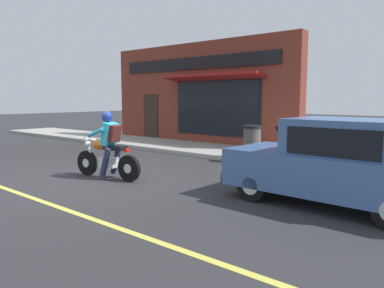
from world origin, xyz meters
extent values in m
plane|color=#2B2B2D|center=(0.00, 0.00, 0.00)|extent=(80.00, 80.00, 0.00)
cube|color=#9E9B93|center=(5.46, 3.00, 0.07)|extent=(2.60, 22.00, 0.14)
cube|color=maroon|center=(7.01, 2.49, 2.10)|extent=(0.50, 9.31, 4.20)
cube|color=black|center=(6.74, 1.32, 1.55)|extent=(0.04, 3.91, 2.10)
cube|color=black|center=(6.76, 1.32, 1.55)|extent=(0.02, 4.10, 2.20)
cube|color=#2D2319|center=(6.74, 5.05, 1.05)|extent=(0.04, 0.90, 2.10)
cube|color=maroon|center=(6.41, 1.32, 2.75)|extent=(0.81, 4.47, 0.24)
cube|color=black|center=(6.73, 2.49, 3.35)|extent=(0.06, 7.91, 0.50)
cylinder|color=black|center=(0.19, 0.47, 0.31)|extent=(0.18, 0.63, 0.62)
cylinder|color=silver|center=(0.19, 0.47, 0.31)|extent=(0.15, 0.23, 0.22)
cylinder|color=black|center=(0.38, -0.92, 0.31)|extent=(0.18, 0.63, 0.62)
cylinder|color=silver|center=(0.38, -0.92, 0.31)|extent=(0.15, 0.23, 0.22)
cube|color=silver|center=(0.30, -0.27, 0.39)|extent=(0.33, 0.43, 0.24)
ellipsoid|color=orange|center=(0.26, -0.03, 0.80)|extent=(0.37, 0.56, 0.24)
cube|color=black|center=(0.33, -0.50, 0.76)|extent=(0.33, 0.59, 0.10)
cylinder|color=silver|center=(0.21, 0.37, 0.62)|extent=(0.11, 0.33, 0.68)
cylinder|color=silver|center=(0.22, 0.25, 0.91)|extent=(0.56, 0.11, 0.04)
sphere|color=silver|center=(0.20, 0.42, 0.79)|extent=(0.16, 0.16, 0.16)
cylinder|color=silver|center=(0.51, -0.65, 0.29)|extent=(0.15, 0.56, 0.08)
cube|color=red|center=(0.38, -0.87, 0.73)|extent=(0.13, 0.08, 0.08)
cylinder|color=#282D4C|center=(0.13, -0.37, 0.43)|extent=(0.19, 0.37, 0.71)
cylinder|color=#282D4C|center=(0.48, -0.32, 0.43)|extent=(0.19, 0.37, 0.71)
cube|color=#33B2D1|center=(0.30, -0.32, 1.08)|extent=(0.38, 0.37, 0.57)
cylinder|color=#33B2D1|center=(0.07, -0.11, 1.12)|extent=(0.16, 0.53, 0.26)
cylinder|color=#33B2D1|center=(0.47, -0.06, 1.12)|extent=(0.16, 0.53, 0.26)
sphere|color=navy|center=(0.29, -0.26, 1.49)|extent=(0.26, 0.26, 0.26)
cube|color=#4C1E19|center=(0.32, -0.48, 1.10)|extent=(0.31, 0.28, 0.42)
cylinder|color=black|center=(0.79, -3.98, 0.30)|extent=(0.20, 0.60, 0.60)
cylinder|color=silver|center=(0.79, -3.98, 0.30)|extent=(0.21, 0.34, 0.33)
cylinder|color=black|center=(2.23, -4.02, 0.30)|extent=(0.20, 0.60, 0.60)
cylinder|color=silver|center=(2.23, -4.02, 0.30)|extent=(0.21, 0.34, 0.33)
cube|color=#42669E|center=(1.48, -5.20, 0.60)|extent=(1.74, 3.74, 0.70)
cube|color=#42669E|center=(1.47, -5.45, 1.24)|extent=(1.49, 1.94, 0.66)
cube|color=black|center=(1.49, -4.58, 1.19)|extent=(1.33, 0.38, 0.51)
cube|color=black|center=(0.75, -5.43, 1.22)|extent=(0.07, 1.52, 0.46)
cube|color=black|center=(2.20, -5.47, 1.22)|extent=(0.07, 1.52, 0.46)
cube|color=silver|center=(1.02, -3.33, 0.72)|extent=(0.24, 0.05, 0.14)
cube|color=silver|center=(2.04, -3.35, 0.72)|extent=(0.24, 0.05, 0.14)
cube|color=#28282B|center=(1.53, -3.37, 0.35)|extent=(1.61, 0.16, 0.20)
cylinder|color=#514C47|center=(4.53, -1.70, 0.59)|extent=(0.52, 0.52, 0.90)
cylinder|color=black|center=(4.53, -1.70, 1.08)|extent=(0.56, 0.56, 0.08)
cube|color=black|center=(5.69, 6.44, 0.16)|extent=(0.36, 0.36, 0.04)
cone|color=orange|center=(5.69, 6.44, 0.46)|extent=(0.28, 0.28, 0.56)
cylinder|color=white|center=(5.69, 6.44, 0.48)|extent=(0.20, 0.20, 0.08)
camera|label=1|loc=(-5.19, -7.56, 1.92)|focal=35.00mm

